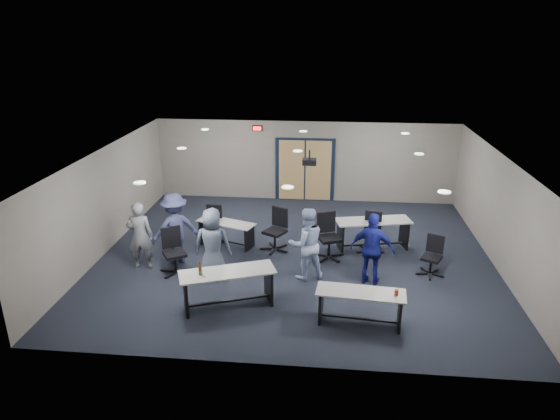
# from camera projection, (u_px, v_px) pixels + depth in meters

# --- Properties ---
(floor) EXTENTS (10.00, 10.00, 0.00)m
(floor) POSITION_uv_depth(u_px,v_px,m) (295.00, 255.00, 13.03)
(floor) COLOR black
(floor) RESTS_ON ground
(back_wall) EXTENTS (10.00, 0.04, 2.70)m
(back_wall) POSITION_uv_depth(u_px,v_px,m) (305.00, 161.00, 16.76)
(back_wall) COLOR gray
(back_wall) RESTS_ON floor
(front_wall) EXTENTS (10.00, 0.04, 2.70)m
(front_wall) POSITION_uv_depth(u_px,v_px,m) (277.00, 298.00, 8.36)
(front_wall) COLOR gray
(front_wall) RESTS_ON floor
(left_wall) EXTENTS (0.04, 9.00, 2.70)m
(left_wall) POSITION_uv_depth(u_px,v_px,m) (105.00, 200.00, 13.02)
(left_wall) COLOR gray
(left_wall) RESTS_ON floor
(right_wall) EXTENTS (0.04, 9.00, 2.70)m
(right_wall) POSITION_uv_depth(u_px,v_px,m) (501.00, 214.00, 12.09)
(right_wall) COLOR gray
(right_wall) RESTS_ON floor
(ceiling) EXTENTS (10.00, 9.00, 0.04)m
(ceiling) POSITION_uv_depth(u_px,v_px,m) (296.00, 155.00, 12.09)
(ceiling) COLOR silver
(ceiling) RESTS_ON back_wall
(double_door) EXTENTS (2.00, 0.07, 2.20)m
(double_door) POSITION_uv_depth(u_px,v_px,m) (305.00, 170.00, 16.83)
(double_door) COLOR black
(double_door) RESTS_ON back_wall
(exit_sign) EXTENTS (0.32, 0.07, 0.18)m
(exit_sign) POSITION_uv_depth(u_px,v_px,m) (257.00, 128.00, 16.47)
(exit_sign) COLOR black
(exit_sign) RESTS_ON back_wall
(ceiling_projector) EXTENTS (0.35, 0.32, 0.37)m
(ceiling_projector) POSITION_uv_depth(u_px,v_px,m) (309.00, 162.00, 12.63)
(ceiling_projector) COLOR black
(ceiling_projector) RESTS_ON ceiling
(ceiling_can_lights) EXTENTS (6.24, 5.74, 0.02)m
(ceiling_can_lights) POSITION_uv_depth(u_px,v_px,m) (297.00, 153.00, 12.33)
(ceiling_can_lights) COLOR white
(ceiling_can_lights) RESTS_ON ceiling
(table_front_left) EXTENTS (2.11, 1.34, 1.11)m
(table_front_left) POSITION_uv_depth(u_px,v_px,m) (227.00, 282.00, 10.51)
(table_front_left) COLOR #B9B7AF
(table_front_left) RESTS_ON floor
(table_front_right) EXTENTS (1.80, 0.74, 0.83)m
(table_front_right) POSITION_uv_depth(u_px,v_px,m) (361.00, 302.00, 9.91)
(table_front_right) COLOR #B9B7AF
(table_front_right) RESTS_ON floor
(table_back_left) EXTENTS (1.70, 1.06, 0.65)m
(table_back_left) POSITION_uv_depth(u_px,v_px,m) (226.00, 229.00, 13.54)
(table_back_left) COLOR #B9B7AF
(table_back_left) RESTS_ON floor
(table_back_right) EXTENTS (2.07, 1.08, 0.80)m
(table_back_right) POSITION_uv_depth(u_px,v_px,m) (373.00, 229.00, 13.28)
(table_back_right) COLOR #B9B7AF
(table_back_right) RESTS_ON floor
(chair_back_a) EXTENTS (0.70, 0.70, 1.03)m
(chair_back_a) POSITION_uv_depth(u_px,v_px,m) (212.00, 225.00, 13.62)
(chair_back_a) COLOR black
(chair_back_a) RESTS_ON floor
(chair_back_b) EXTENTS (0.98, 0.98, 1.14)m
(chair_back_b) POSITION_uv_depth(u_px,v_px,m) (275.00, 230.00, 13.15)
(chair_back_b) COLOR black
(chair_back_b) RESTS_ON floor
(chair_back_c) EXTENTS (0.96, 0.96, 1.18)m
(chair_back_c) POSITION_uv_depth(u_px,v_px,m) (329.00, 237.00, 12.70)
(chair_back_c) COLOR black
(chair_back_c) RESTS_ON floor
(chair_back_d) EXTENTS (0.81, 0.81, 1.07)m
(chair_back_d) POSITION_uv_depth(u_px,v_px,m) (371.00, 233.00, 13.05)
(chair_back_d) COLOR black
(chair_back_d) RESTS_ON floor
(chair_loose_left) EXTENTS (0.97, 0.97, 1.12)m
(chair_loose_left) POSITION_uv_depth(u_px,v_px,m) (174.00, 252.00, 11.92)
(chair_loose_left) COLOR black
(chair_loose_left) RESTS_ON floor
(chair_loose_right) EXTENTS (0.82, 0.82, 0.97)m
(chair_loose_right) POSITION_uv_depth(u_px,v_px,m) (432.00, 256.00, 11.85)
(chair_loose_right) COLOR black
(chair_loose_right) RESTS_ON floor
(person_gray) EXTENTS (0.67, 0.49, 1.72)m
(person_gray) POSITION_uv_depth(u_px,v_px,m) (140.00, 236.00, 12.08)
(person_gray) COLOR gray
(person_gray) RESTS_ON floor
(person_plaid) EXTENTS (0.87, 0.58, 1.75)m
(person_plaid) POSITION_uv_depth(u_px,v_px,m) (213.00, 244.00, 11.57)
(person_plaid) COLOR slate
(person_plaid) RESTS_ON floor
(person_lightblue) EXTENTS (1.03, 0.91, 1.76)m
(person_lightblue) POSITION_uv_depth(u_px,v_px,m) (306.00, 244.00, 11.59)
(person_lightblue) COLOR #B8CBF3
(person_lightblue) RESTS_ON floor
(person_navy) EXTENTS (1.09, 0.68, 1.72)m
(person_navy) POSITION_uv_depth(u_px,v_px,m) (373.00, 249.00, 11.34)
(person_navy) COLOR navy
(person_navy) RESTS_ON floor
(person_back) EXTENTS (1.36, 1.22, 1.83)m
(person_back) POSITION_uv_depth(u_px,v_px,m) (175.00, 228.00, 12.36)
(person_back) COLOR #3A3D68
(person_back) RESTS_ON floor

